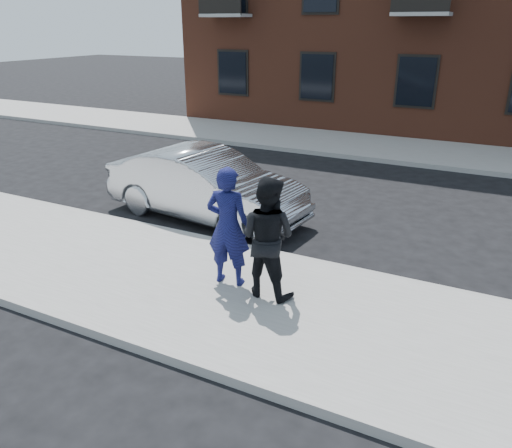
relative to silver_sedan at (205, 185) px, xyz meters
The scene contains 8 objects.
ground 3.86m from the silver_sedan, 47.86° to the right, with size 100.00×100.00×0.00m, color black.
near_sidewalk 4.03m from the silver_sedan, 50.29° to the right, with size 50.00×3.50×0.15m, color gray.
near_curb 2.91m from the silver_sedan, 26.26° to the right, with size 50.00×0.10×0.15m, color #999691.
far_sidewalk 8.85m from the silver_sedan, 73.31° to the left, with size 50.00×3.50×0.15m, color gray.
far_curb 7.15m from the silver_sedan, 69.15° to the left, with size 50.00×0.10×0.15m, color #999691.
silver_sedan is the anchor object (origin of this frame).
man_hoodie 3.44m from the silver_sedan, 51.46° to the right, with size 0.78×0.57×1.99m.
man_peacoat 3.97m from the silver_sedan, 43.80° to the right, with size 0.97×0.77×1.94m.
Camera 1 is at (3.34, -6.28, 4.18)m, focal length 35.00 mm.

